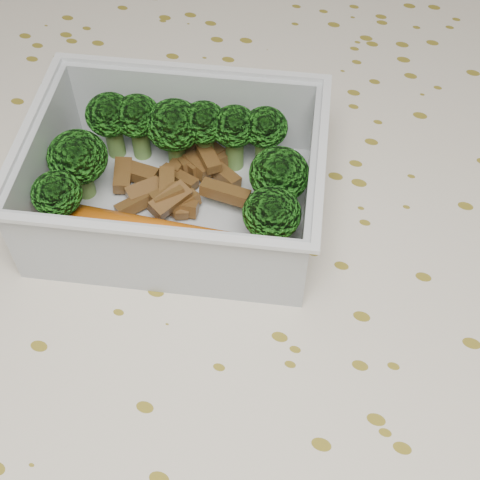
% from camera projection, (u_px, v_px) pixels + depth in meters
% --- Properties ---
extents(dining_table, '(1.40, 0.90, 0.75)m').
position_uv_depth(dining_table, '(228.00, 342.00, 0.45)').
color(dining_table, brown).
rests_on(dining_table, ground).
extents(tablecloth, '(1.46, 0.96, 0.19)m').
position_uv_depth(tablecloth, '(226.00, 302.00, 0.41)').
color(tablecloth, beige).
rests_on(tablecloth, dining_table).
extents(lunch_container, '(0.19, 0.16, 0.06)m').
position_uv_depth(lunch_container, '(177.00, 187.00, 0.39)').
color(lunch_container, silver).
rests_on(lunch_container, tablecloth).
extents(broccoli_florets, '(0.15, 0.12, 0.05)m').
position_uv_depth(broccoli_florets, '(180.00, 151.00, 0.39)').
color(broccoli_florets, '#608C3F').
rests_on(broccoli_florets, lunch_container).
extents(meat_pile, '(0.09, 0.07, 0.02)m').
position_uv_depth(meat_pile, '(180.00, 181.00, 0.40)').
color(meat_pile, brown).
rests_on(meat_pile, lunch_container).
extents(sausage, '(0.15, 0.04, 0.02)m').
position_uv_depth(sausage, '(172.00, 241.00, 0.37)').
color(sausage, '#CC5D10').
rests_on(sausage, lunch_container).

